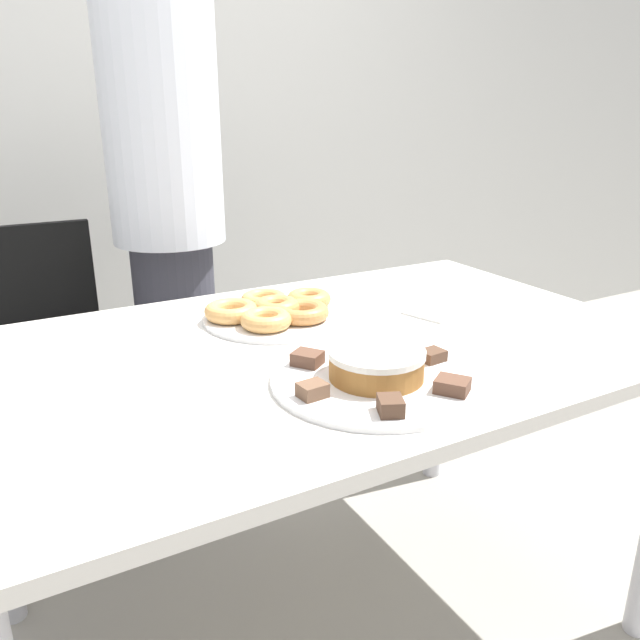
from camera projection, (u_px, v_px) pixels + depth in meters
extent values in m
plane|color=gray|center=(321.00, 623.00, 1.60)|extent=(12.00, 12.00, 0.00)
cube|color=beige|center=(128.00, 95.00, 2.47)|extent=(8.00, 0.05, 2.60)
cube|color=silver|center=(321.00, 350.00, 1.36)|extent=(1.49, 0.94, 0.03)
cylinder|color=silver|center=(437.00, 379.00, 2.14)|extent=(0.06, 0.06, 0.74)
cylinder|color=#383842|center=(181.00, 368.00, 2.08)|extent=(0.25, 0.25, 0.86)
cylinder|color=silver|center=(162.00, 126.00, 1.83)|extent=(0.34, 0.34, 0.68)
cylinder|color=black|center=(68.00, 515.00, 2.02)|extent=(0.44, 0.44, 0.01)
cylinder|color=#262626|center=(59.00, 453.00, 1.94)|extent=(0.06, 0.06, 0.44)
cube|color=black|center=(48.00, 382.00, 1.86)|extent=(0.44, 0.44, 0.04)
cube|color=black|center=(29.00, 291.00, 1.96)|extent=(0.40, 0.03, 0.42)
cylinder|color=white|center=(376.00, 380.00, 1.16)|extent=(0.39, 0.39, 0.01)
cylinder|color=white|center=(277.00, 317.00, 1.51)|extent=(0.35, 0.35, 0.01)
cylinder|color=#9E662D|center=(376.00, 367.00, 1.15)|extent=(0.18, 0.18, 0.04)
cylinder|color=white|center=(377.00, 353.00, 1.14)|extent=(0.18, 0.18, 0.01)
cube|color=brown|center=(312.00, 390.00, 1.08)|extent=(0.05, 0.04, 0.03)
cube|color=#513828|center=(391.00, 406.00, 1.02)|extent=(0.06, 0.06, 0.03)
cube|color=brown|center=(452.00, 385.00, 1.10)|extent=(0.07, 0.08, 0.02)
cube|color=#513828|center=(432.00, 355.00, 1.23)|extent=(0.05, 0.04, 0.02)
cube|color=brown|center=(365.00, 343.00, 1.29)|extent=(0.06, 0.06, 0.03)
cube|color=brown|center=(307.00, 358.00, 1.21)|extent=(0.07, 0.07, 0.03)
torus|color=#D18E4C|center=(277.00, 307.00, 1.50)|extent=(0.11, 0.11, 0.04)
torus|color=tan|center=(231.00, 311.00, 1.47)|extent=(0.13, 0.13, 0.04)
torus|color=tan|center=(266.00, 320.00, 1.41)|extent=(0.12, 0.12, 0.04)
torus|color=#C68447|center=(302.00, 312.00, 1.47)|extent=(0.13, 0.13, 0.04)
torus|color=#D18E4C|center=(309.00, 299.00, 1.57)|extent=(0.11, 0.11, 0.04)
torus|color=tan|center=(264.00, 299.00, 1.57)|extent=(0.12, 0.12, 0.03)
cube|color=white|center=(437.00, 311.00, 1.55)|extent=(0.17, 0.16, 0.01)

